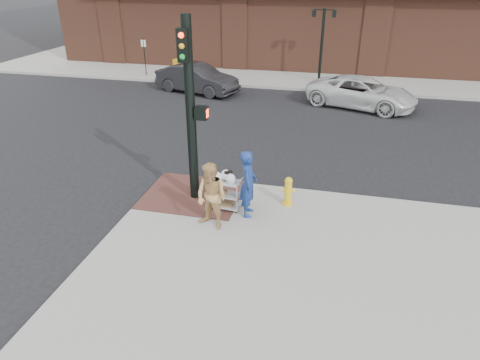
% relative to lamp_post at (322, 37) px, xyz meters
% --- Properties ---
extents(ground, '(220.00, 220.00, 0.00)m').
position_rel_lamp_post_xyz_m(ground, '(-2.00, -16.00, -2.62)').
color(ground, black).
rests_on(ground, ground).
extents(sidewalk_far, '(65.00, 36.00, 0.15)m').
position_rel_lamp_post_xyz_m(sidewalk_far, '(10.50, 16.00, -2.54)').
color(sidewalk_far, '#989590').
rests_on(sidewalk_far, ground).
extents(brick_curb_ramp, '(2.80, 2.40, 0.01)m').
position_rel_lamp_post_xyz_m(brick_curb_ramp, '(-2.60, -15.10, -2.46)').
color(brick_curb_ramp, '#4E2824').
rests_on(brick_curb_ramp, sidewalk_near).
extents(lamp_post, '(1.32, 0.22, 4.00)m').
position_rel_lamp_post_xyz_m(lamp_post, '(0.00, 0.00, 0.00)').
color(lamp_post, black).
rests_on(lamp_post, sidewalk_far).
extents(parking_sign, '(0.05, 0.05, 2.20)m').
position_rel_lamp_post_xyz_m(parking_sign, '(-10.50, -1.00, -1.37)').
color(parking_sign, black).
rests_on(parking_sign, sidewalk_far).
extents(traffic_signal_pole, '(0.61, 0.51, 5.00)m').
position_rel_lamp_post_xyz_m(traffic_signal_pole, '(-2.48, -15.23, 0.21)').
color(traffic_signal_pole, black).
rests_on(traffic_signal_pole, sidewalk_near).
extents(woman_blue, '(0.52, 0.72, 1.83)m').
position_rel_lamp_post_xyz_m(woman_blue, '(-0.79, -15.79, -1.55)').
color(woman_blue, navy).
rests_on(woman_blue, sidewalk_near).
extents(pedestrian_tan, '(1.04, 0.93, 1.76)m').
position_rel_lamp_post_xyz_m(pedestrian_tan, '(-1.54, -16.63, -1.59)').
color(pedestrian_tan, tan).
rests_on(pedestrian_tan, sidewalk_near).
extents(sedan_dark, '(4.88, 2.92, 1.52)m').
position_rel_lamp_post_xyz_m(sedan_dark, '(-6.30, -3.63, -1.86)').
color(sedan_dark, black).
rests_on(sedan_dark, ground).
extents(minivan_white, '(5.68, 3.94, 1.44)m').
position_rel_lamp_post_xyz_m(minivan_white, '(2.33, -4.36, -1.90)').
color(minivan_white, silver).
rests_on(minivan_white, ground).
extents(utility_cart, '(0.85, 0.53, 1.13)m').
position_rel_lamp_post_xyz_m(utility_cart, '(-1.47, -15.64, -1.96)').
color(utility_cart, '#AAABAF').
rests_on(utility_cart, sidewalk_near).
extents(fire_hydrant, '(0.40, 0.28, 0.84)m').
position_rel_lamp_post_xyz_m(fire_hydrant, '(0.18, -15.03, -2.04)').
color(fire_hydrant, yellow).
rests_on(fire_hydrant, sidewalk_near).
extents(newsbox_red, '(0.43, 0.40, 0.89)m').
position_rel_lamp_post_xyz_m(newsbox_red, '(-7.30, -0.55, -2.02)').
color(newsbox_red, '#B1142B').
rests_on(newsbox_red, sidewalk_far).
extents(newsbox_yellow, '(0.55, 0.52, 1.03)m').
position_rel_lamp_post_xyz_m(newsbox_yellow, '(-8.44, -0.88, -1.95)').
color(newsbox_yellow, gold).
rests_on(newsbox_yellow, sidewalk_far).
extents(newsbox_blue, '(0.53, 0.51, 1.02)m').
position_rel_lamp_post_xyz_m(newsbox_blue, '(-7.65, -1.17, -1.96)').
color(newsbox_blue, '#1A22AA').
rests_on(newsbox_blue, sidewalk_far).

